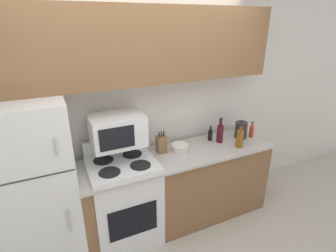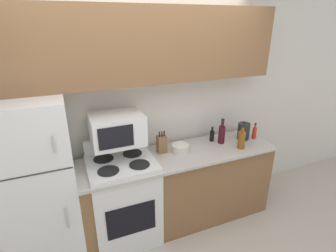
{
  "view_description": "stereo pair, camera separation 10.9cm",
  "coord_description": "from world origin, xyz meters",
  "px_view_note": "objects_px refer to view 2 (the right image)",
  "views": [
    {
      "loc": [
        -0.88,
        -1.97,
        2.25
      ],
      "look_at": [
        0.18,
        0.26,
        1.26
      ],
      "focal_mm": 28.0,
      "sensor_mm": 36.0,
      "label": 1
    },
    {
      "loc": [
        -0.78,
        -2.01,
        2.25
      ],
      "look_at": [
        0.18,
        0.26,
        1.26
      ],
      "focal_mm": 28.0,
      "sensor_mm": 36.0,
      "label": 2
    }
  ],
  "objects_px": {
    "bowl": "(181,148)",
    "bottle_soy_sauce": "(212,135)",
    "bottle_hot_sauce": "(254,133)",
    "knife_block": "(162,144)",
    "kettle": "(244,131)",
    "refrigerator": "(38,187)",
    "bottle_wine_red": "(222,134)",
    "microwave": "(117,129)",
    "stove": "(124,199)",
    "bottle_whiskey": "(242,139)"
  },
  "relations": [
    {
      "from": "microwave",
      "to": "bowl",
      "type": "bearing_deg",
      "value": -5.04
    },
    {
      "from": "kettle",
      "to": "microwave",
      "type": "bearing_deg",
      "value": 178.25
    },
    {
      "from": "bowl",
      "to": "microwave",
      "type": "bearing_deg",
      "value": 174.96
    },
    {
      "from": "bottle_whiskey",
      "to": "bottle_soy_sauce",
      "type": "bearing_deg",
      "value": 124.32
    },
    {
      "from": "bottle_wine_red",
      "to": "bottle_whiskey",
      "type": "relative_size",
      "value": 1.07
    },
    {
      "from": "bowl",
      "to": "bottle_wine_red",
      "type": "bearing_deg",
      "value": 2.01
    },
    {
      "from": "bottle_wine_red",
      "to": "knife_block",
      "type": "bearing_deg",
      "value": 175.98
    },
    {
      "from": "knife_block",
      "to": "bowl",
      "type": "bearing_deg",
      "value": -19.85
    },
    {
      "from": "microwave",
      "to": "kettle",
      "type": "xyz_separation_m",
      "value": [
        1.52,
        -0.05,
        -0.25
      ]
    },
    {
      "from": "knife_block",
      "to": "bottle_soy_sauce",
      "type": "height_order",
      "value": "knife_block"
    },
    {
      "from": "bottle_hot_sauce",
      "to": "kettle",
      "type": "distance_m",
      "value": 0.14
    },
    {
      "from": "bottle_whiskey",
      "to": "refrigerator",
      "type": "bearing_deg",
      "value": 175.0
    },
    {
      "from": "microwave",
      "to": "bottle_wine_red",
      "type": "bearing_deg",
      "value": -1.9
    },
    {
      "from": "microwave",
      "to": "bottle_soy_sauce",
      "type": "xyz_separation_m",
      "value": [
        1.14,
        0.05,
        -0.28
      ]
    },
    {
      "from": "stove",
      "to": "bowl",
      "type": "distance_m",
      "value": 0.82
    },
    {
      "from": "refrigerator",
      "to": "bottle_hot_sauce",
      "type": "height_order",
      "value": "refrigerator"
    },
    {
      "from": "bottle_wine_red",
      "to": "kettle",
      "type": "xyz_separation_m",
      "value": [
        0.31,
        -0.01,
        -0.02
      ]
    },
    {
      "from": "knife_block",
      "to": "bottle_wine_red",
      "type": "xyz_separation_m",
      "value": [
        0.73,
        -0.05,
        0.02
      ]
    },
    {
      "from": "bottle_soy_sauce",
      "to": "bottle_whiskey",
      "type": "bearing_deg",
      "value": -55.68
    },
    {
      "from": "bowl",
      "to": "bottle_hot_sauce",
      "type": "distance_m",
      "value": 0.98
    },
    {
      "from": "knife_block",
      "to": "kettle",
      "type": "relative_size",
      "value": 1.12
    },
    {
      "from": "bottle_soy_sauce",
      "to": "kettle",
      "type": "bearing_deg",
      "value": -14.57
    },
    {
      "from": "bowl",
      "to": "bottle_soy_sauce",
      "type": "xyz_separation_m",
      "value": [
        0.47,
        0.11,
        0.03
      ]
    },
    {
      "from": "refrigerator",
      "to": "bottle_hot_sauce",
      "type": "xyz_separation_m",
      "value": [
        2.42,
        -0.03,
        0.15
      ]
    },
    {
      "from": "stove",
      "to": "knife_block",
      "type": "bearing_deg",
      "value": 12.06
    },
    {
      "from": "stove",
      "to": "bottle_hot_sauce",
      "type": "height_order",
      "value": "bottle_hot_sauce"
    },
    {
      "from": "bowl",
      "to": "bottle_hot_sauce",
      "type": "bearing_deg",
      "value": -1.77
    },
    {
      "from": "microwave",
      "to": "bottle_wine_red",
      "type": "xyz_separation_m",
      "value": [
        1.21,
        -0.04,
        -0.24
      ]
    },
    {
      "from": "stove",
      "to": "bottle_whiskey",
      "type": "distance_m",
      "value": 1.45
    },
    {
      "from": "stove",
      "to": "kettle",
      "type": "distance_m",
      "value": 1.61
    },
    {
      "from": "kettle",
      "to": "refrigerator",
      "type": "bearing_deg",
      "value": -179.72
    },
    {
      "from": "refrigerator",
      "to": "bottle_wine_red",
      "type": "height_order",
      "value": "refrigerator"
    },
    {
      "from": "knife_block",
      "to": "bottle_soy_sauce",
      "type": "distance_m",
      "value": 0.66
    },
    {
      "from": "microwave",
      "to": "bowl",
      "type": "xyz_separation_m",
      "value": [
        0.67,
        -0.06,
        -0.31
      ]
    },
    {
      "from": "stove",
      "to": "kettle",
      "type": "xyz_separation_m",
      "value": [
        1.52,
        0.04,
        0.52
      ]
    },
    {
      "from": "microwave",
      "to": "kettle",
      "type": "distance_m",
      "value": 1.54
    },
    {
      "from": "bowl",
      "to": "bottle_hot_sauce",
      "type": "height_order",
      "value": "bottle_hot_sauce"
    },
    {
      "from": "bottle_hot_sauce",
      "to": "kettle",
      "type": "bearing_deg",
      "value": 162.08
    },
    {
      "from": "stove",
      "to": "bottle_whiskey",
      "type": "bearing_deg",
      "value": -6.47
    },
    {
      "from": "bottle_hot_sauce",
      "to": "bottle_soy_sauce",
      "type": "xyz_separation_m",
      "value": [
        -0.51,
        0.14,
        -0.01
      ]
    },
    {
      "from": "knife_block",
      "to": "kettle",
      "type": "xyz_separation_m",
      "value": [
        1.04,
        -0.06,
        0.0
      ]
    },
    {
      "from": "knife_block",
      "to": "bottle_soy_sauce",
      "type": "bearing_deg",
      "value": 3.55
    },
    {
      "from": "bottle_whiskey",
      "to": "kettle",
      "type": "distance_m",
      "value": 0.27
    },
    {
      "from": "bottle_wine_red",
      "to": "kettle",
      "type": "height_order",
      "value": "bottle_wine_red"
    },
    {
      "from": "microwave",
      "to": "bottle_wine_red",
      "type": "height_order",
      "value": "microwave"
    },
    {
      "from": "bottle_hot_sauce",
      "to": "bottle_soy_sauce",
      "type": "relative_size",
      "value": 1.11
    },
    {
      "from": "stove",
      "to": "bowl",
      "type": "height_order",
      "value": "stove"
    },
    {
      "from": "bottle_hot_sauce",
      "to": "kettle",
      "type": "relative_size",
      "value": 0.88
    },
    {
      "from": "stove",
      "to": "microwave",
      "type": "distance_m",
      "value": 0.78
    },
    {
      "from": "knife_block",
      "to": "bowl",
      "type": "relative_size",
      "value": 1.31
    }
  ]
}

